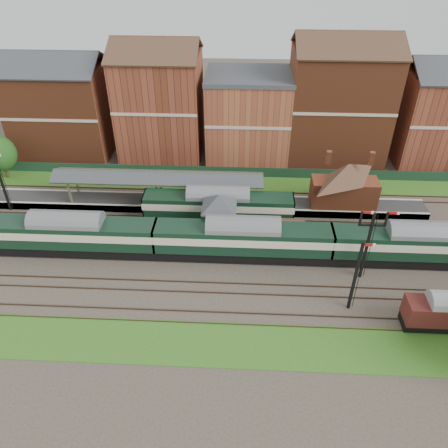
{
  "coord_description": "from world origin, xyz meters",
  "views": [
    {
      "loc": [
        -0.46,
        -36.97,
        30.97
      ],
      "look_at": [
        -2.4,
        2.0,
        3.0
      ],
      "focal_mm": 35.0,
      "sensor_mm": 36.0,
      "label": 1
    }
  ],
  "objects_px": {
    "platform_railcar": "(218,206)",
    "dmu_train": "(243,239)",
    "semaphore_bracket": "(368,241)",
    "goods_van_a": "(435,312)",
    "signal_box": "(219,216)"
  },
  "relations": [
    {
      "from": "goods_van_a",
      "to": "signal_box",
      "type": "bearing_deg",
      "value": 148.58
    },
    {
      "from": "dmu_train",
      "to": "platform_railcar",
      "type": "bearing_deg",
      "value": 114.81
    },
    {
      "from": "signal_box",
      "to": "platform_railcar",
      "type": "relative_size",
      "value": 0.34
    },
    {
      "from": "signal_box",
      "to": "semaphore_bracket",
      "type": "bearing_deg",
      "value": -20.92
    },
    {
      "from": "goods_van_a",
      "to": "semaphore_bracket",
      "type": "bearing_deg",
      "value": 127.64
    },
    {
      "from": "signal_box",
      "to": "dmu_train",
      "type": "relative_size",
      "value": 0.11
    },
    {
      "from": "platform_railcar",
      "to": "goods_van_a",
      "type": "relative_size",
      "value": 3.36
    },
    {
      "from": "platform_railcar",
      "to": "semaphore_bracket",
      "type": "bearing_deg",
      "value": -30.39
    },
    {
      "from": "dmu_train",
      "to": "platform_railcar",
      "type": "relative_size",
      "value": 3.16
    },
    {
      "from": "signal_box",
      "to": "dmu_train",
      "type": "height_order",
      "value": "signal_box"
    },
    {
      "from": "signal_box",
      "to": "goods_van_a",
      "type": "bearing_deg",
      "value": -31.42
    },
    {
      "from": "signal_box",
      "to": "semaphore_bracket",
      "type": "xyz_separation_m",
      "value": [
        15.04,
        -5.75,
        1.44
      ]
    },
    {
      "from": "semaphore_bracket",
      "to": "goods_van_a",
      "type": "xyz_separation_m",
      "value": [
        5.01,
        -6.5,
        -2.78
      ]
    },
    {
      "from": "platform_railcar",
      "to": "dmu_train",
      "type": "bearing_deg",
      "value": -65.19
    },
    {
      "from": "semaphore_bracket",
      "to": "goods_van_a",
      "type": "height_order",
      "value": "semaphore_bracket"
    }
  ]
}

